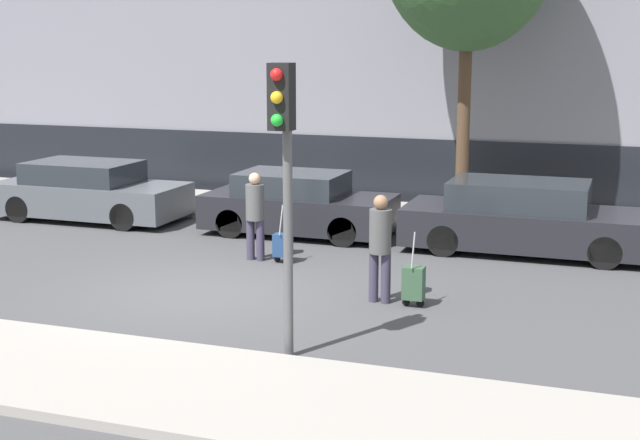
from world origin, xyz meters
TOP-DOWN VIEW (x-y plane):
  - ground_plane at (0.00, 0.00)m, footprint 80.00×80.00m
  - sidewalk_near at (0.00, -3.75)m, footprint 28.00×2.50m
  - sidewalk_far at (0.00, 7.00)m, footprint 28.00×3.00m
  - parked_car_0 at (-5.12, 4.59)m, footprint 4.32×1.81m
  - parked_car_1 at (-0.12, 4.68)m, footprint 3.92×1.73m
  - parked_car_2 at (4.55, 4.60)m, footprint 4.67×1.84m
  - pedestrian_left at (-0.05, 2.32)m, footprint 0.35×0.34m
  - trolley_left at (0.50, 2.30)m, footprint 0.34×0.29m
  - pedestrian_right at (2.84, 0.47)m, footprint 0.35×0.34m
  - trolley_right at (3.39, 0.42)m, footprint 0.34×0.29m
  - traffic_light at (2.40, -2.36)m, footprint 0.28×0.47m
  - parked_bicycle at (4.68, 6.96)m, footprint 1.77×0.06m

SIDE VIEW (x-z plane):
  - ground_plane at x=0.00m, z-range 0.00..0.00m
  - sidewalk_near at x=0.00m, z-range 0.00..0.12m
  - sidewalk_far at x=0.00m, z-range 0.00..0.12m
  - trolley_left at x=0.50m, z-range -0.21..0.86m
  - trolley_right at x=3.39m, z-range -0.21..0.95m
  - parked_bicycle at x=4.68m, z-range 0.01..0.97m
  - parked_car_1 at x=-0.12m, z-range -0.03..1.27m
  - parked_car_0 at x=-5.12m, z-range -0.03..1.28m
  - parked_car_2 at x=4.55m, z-range -0.04..1.33m
  - pedestrian_left at x=-0.05m, z-range 0.11..1.74m
  - pedestrian_right at x=2.84m, z-range 0.11..1.80m
  - traffic_light at x=2.40m, z-range 0.79..4.51m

